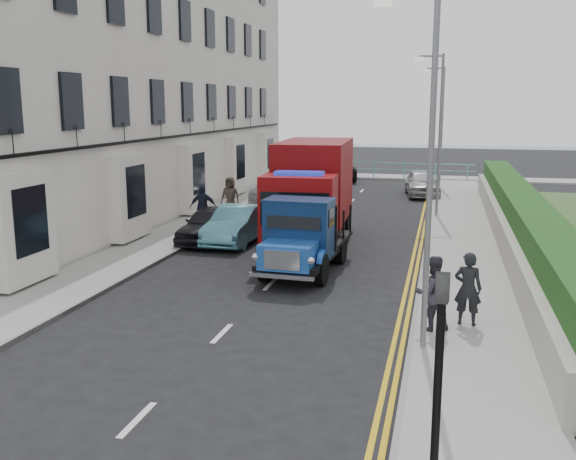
% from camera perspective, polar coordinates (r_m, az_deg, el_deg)
% --- Properties ---
extents(ground, '(120.00, 120.00, 0.00)m').
position_cam_1_polar(ground, '(16.03, -3.50, -6.77)').
color(ground, black).
rests_on(ground, ground).
extents(pavement_west, '(2.40, 38.00, 0.12)m').
position_cam_1_polar(pavement_west, '(25.96, -8.60, 0.23)').
color(pavement_west, gray).
rests_on(pavement_west, ground).
extents(pavement_east, '(2.60, 38.00, 0.12)m').
position_cam_1_polar(pavement_east, '(24.07, 15.21, -0.90)').
color(pavement_east, gray).
rests_on(pavement_east, ground).
extents(promenade, '(30.00, 2.50, 0.12)m').
position_cam_1_polar(promenade, '(44.07, 7.75, 4.72)').
color(promenade, gray).
rests_on(promenade, ground).
extents(sea_plane, '(120.00, 120.00, 0.00)m').
position_cam_1_polar(sea_plane, '(74.86, 10.31, 7.22)').
color(sea_plane, slate).
rests_on(sea_plane, ground).
extents(terrace_west, '(6.31, 30.20, 14.25)m').
position_cam_1_polar(terrace_west, '(31.00, -13.67, 15.00)').
color(terrace_west, white).
rests_on(terrace_west, ground).
extents(garden_east, '(1.45, 28.00, 1.75)m').
position_cam_1_polar(garden_east, '(24.05, 19.87, 0.85)').
color(garden_east, '#B2AD9E').
rests_on(garden_east, ground).
extents(seafront_railing, '(13.00, 0.08, 1.11)m').
position_cam_1_polar(seafront_railing, '(43.22, 7.65, 5.30)').
color(seafront_railing, '#59B2A5').
rests_on(seafront_railing, ground).
extents(lamp_near, '(1.23, 0.18, 7.00)m').
position_cam_1_polar(lamp_near, '(12.60, 12.04, 6.67)').
color(lamp_near, slate).
rests_on(lamp_near, ground).
extents(lamp_mid, '(1.23, 0.18, 7.00)m').
position_cam_1_polar(lamp_mid, '(28.58, 13.13, 9.01)').
color(lamp_mid, slate).
rests_on(lamp_mid, ground).
extents(lamp_far, '(1.23, 0.18, 7.00)m').
position_cam_1_polar(lamp_far, '(38.57, 13.36, 9.49)').
color(lamp_far, slate).
rests_on(lamp_far, ground).
extents(traffic_signal, '(0.16, 0.20, 3.10)m').
position_cam_1_polar(traffic_signal, '(7.62, 13.27, -11.19)').
color(traffic_signal, black).
rests_on(traffic_signal, ground).
extents(bedford_lorry, '(2.10, 4.86, 2.25)m').
position_cam_1_polar(bedford_lorry, '(18.47, 1.12, -1.00)').
color(bedford_lorry, black).
rests_on(bedford_lorry, ground).
extents(red_lorry, '(2.74, 7.02, 3.61)m').
position_cam_1_polar(red_lorry, '(22.82, 2.12, 3.59)').
color(red_lorry, black).
rests_on(red_lorry, ground).
extents(parked_car_front, '(1.60, 3.81, 1.29)m').
position_cam_1_polar(parked_car_front, '(23.38, -6.93, 0.52)').
color(parked_car_front, black).
rests_on(parked_car_front, ground).
extents(parked_car_mid, '(1.51, 4.04, 1.32)m').
position_cam_1_polar(parked_car_mid, '(23.12, -4.55, 0.48)').
color(parked_car_mid, '#539EB3').
rests_on(parked_car_mid, ground).
extents(parked_car_rear, '(2.59, 5.14, 1.43)m').
position_cam_1_polar(parked_car_rear, '(33.12, -0.63, 3.86)').
color(parked_car_rear, '#AFAEB3').
rests_on(parked_car_rear, ground).
extents(seafront_car_left, '(4.01, 5.64, 1.43)m').
position_cam_1_polar(seafront_car_left, '(42.38, 3.96, 5.44)').
color(seafront_car_left, black).
rests_on(seafront_car_left, ground).
extents(seafront_car_right, '(2.22, 4.35, 1.42)m').
position_cam_1_polar(seafront_car_right, '(35.55, 11.83, 4.12)').
color(seafront_car_right, '#ADABB0').
rests_on(seafront_car_right, ground).
extents(pedestrian_east_near, '(0.64, 0.46, 1.65)m').
position_cam_1_polar(pedestrian_east_near, '(14.67, 15.70, -5.03)').
color(pedestrian_east_near, black).
rests_on(pedestrian_east_near, pavement_east).
extents(pedestrian_east_far, '(0.98, 0.89, 1.63)m').
position_cam_1_polar(pedestrian_east_far, '(14.19, 12.72, -5.47)').
color(pedestrian_east_far, '#302E38').
rests_on(pedestrian_east_far, pavement_east).
extents(pedestrian_west_near, '(1.11, 0.68, 1.77)m').
position_cam_1_polar(pedestrian_west_near, '(24.88, -7.55, 1.99)').
color(pedestrian_west_near, '#1B2231').
rests_on(pedestrian_west_near, pavement_west).
extents(pedestrian_west_far, '(0.84, 0.55, 1.71)m').
position_cam_1_polar(pedestrian_west_far, '(27.89, -5.15, 2.98)').
color(pedestrian_west_far, '#3B312A').
rests_on(pedestrian_west_far, pavement_west).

